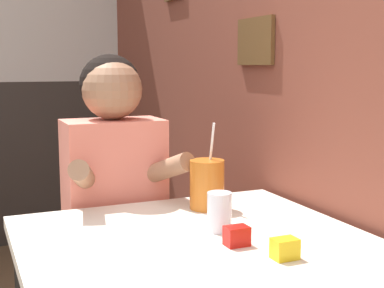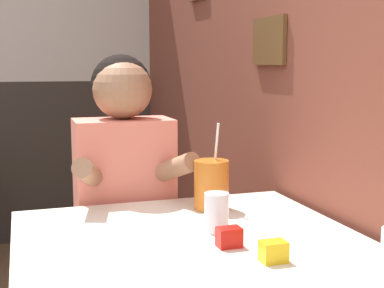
# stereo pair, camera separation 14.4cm
# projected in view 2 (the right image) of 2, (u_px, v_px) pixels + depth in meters

# --- Properties ---
(brick_wall_right) EXTENTS (0.08, 4.80, 2.70)m
(brick_wall_right) POSITION_uv_depth(u_px,v_px,m) (226.00, 34.00, 2.46)
(brick_wall_right) COLOR brown
(brick_wall_right) RESTS_ON ground_plane
(main_table) EXTENTS (0.91, 0.92, 0.75)m
(main_table) POSITION_uv_depth(u_px,v_px,m) (196.00, 269.00, 1.38)
(main_table) COLOR beige
(main_table) RESTS_ON ground_plane
(person_seated) EXTENTS (0.42, 0.41, 1.25)m
(person_seated) POSITION_uv_depth(u_px,v_px,m) (125.00, 219.00, 1.92)
(person_seated) COLOR #EA7F6B
(person_seated) RESTS_ON ground_plane
(cocktail_pitcher) EXTENTS (0.11, 0.11, 0.28)m
(cocktail_pitcher) POSITION_uv_depth(u_px,v_px,m) (211.00, 185.00, 1.69)
(cocktail_pitcher) COLOR #C6661E
(cocktail_pitcher) RESTS_ON main_table
(glass_near_pitcher) EXTENTS (0.07, 0.07, 0.11)m
(glass_near_pitcher) POSITION_uv_depth(u_px,v_px,m) (216.00, 213.00, 1.46)
(glass_near_pitcher) COLOR silver
(glass_near_pitcher) RESTS_ON main_table
(condiment_ketchup) EXTENTS (0.06, 0.04, 0.05)m
(condiment_ketchup) POSITION_uv_depth(u_px,v_px,m) (229.00, 237.00, 1.34)
(condiment_ketchup) COLOR #B7140F
(condiment_ketchup) RESTS_ON main_table
(condiment_mustard) EXTENTS (0.06, 0.04, 0.05)m
(condiment_mustard) POSITION_uv_depth(u_px,v_px,m) (274.00, 251.00, 1.24)
(condiment_mustard) COLOR yellow
(condiment_mustard) RESTS_ON main_table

